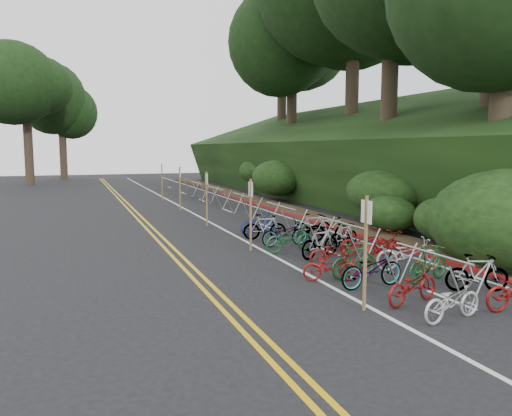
# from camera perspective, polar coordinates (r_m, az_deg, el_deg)

# --- Properties ---
(ground) EXTENTS (120.00, 120.00, 0.00)m
(ground) POSITION_cam_1_polar(r_m,az_deg,el_deg) (12.73, 4.49, -9.36)
(ground) COLOR black
(ground) RESTS_ON ground
(road_markings) EXTENTS (7.47, 80.00, 0.01)m
(road_markings) POSITION_cam_1_polar(r_m,az_deg,el_deg) (22.25, -4.95, -2.34)
(road_markings) COLOR gold
(road_markings) RESTS_ON ground
(red_curb) EXTENTS (0.25, 28.00, 0.10)m
(red_curb) POSITION_cam_1_polar(r_m,az_deg,el_deg) (25.75, 4.85, -0.98)
(red_curb) COLOR maroon
(red_curb) RESTS_ON ground
(embankment) EXTENTS (14.30, 48.14, 9.11)m
(embankment) POSITION_cam_1_polar(r_m,az_deg,el_deg) (35.17, 10.79, 5.13)
(embankment) COLOR black
(embankment) RESTS_ON ground
(tree_cluster) EXTENTS (33.57, 54.98, 20.41)m
(tree_cluster) POSITION_cam_1_polar(r_m,az_deg,el_deg) (37.46, 4.12, 20.96)
(tree_cluster) COLOR #2D2319
(tree_cluster) RESTS_ON ground
(bike_rack_front) EXTENTS (1.12, 2.64, 1.12)m
(bike_rack_front) POSITION_cam_1_polar(r_m,az_deg,el_deg) (12.52, 19.37, -6.19)
(bike_rack_front) COLOR #9D9FA3
(bike_rack_front) RESTS_ON ground
(bike_racks_rest) EXTENTS (1.14, 23.00, 1.17)m
(bike_racks_rest) POSITION_cam_1_polar(r_m,az_deg,el_deg) (25.58, -1.57, 0.80)
(bike_racks_rest) COLOR #9D9FA3
(bike_racks_rest) RESTS_ON ground
(signpost_near) EXTENTS (0.08, 0.40, 2.54)m
(signpost_near) POSITION_cam_1_polar(r_m,az_deg,el_deg) (11.11, 12.41, -4.21)
(signpost_near) COLOR brown
(signpost_near) RESTS_ON ground
(signposts_rest) EXTENTS (0.08, 18.40, 2.50)m
(signposts_rest) POSITION_cam_1_polar(r_m,az_deg,el_deg) (25.83, -7.34, 2.09)
(signposts_rest) COLOR brown
(signposts_rest) RESTS_ON ground
(bike_front) EXTENTS (0.97, 1.58, 0.78)m
(bike_front) POSITION_cam_1_polar(r_m,az_deg,el_deg) (13.60, 8.53, -6.66)
(bike_front) COLOR maroon
(bike_front) RESTS_ON ground
(bike_valet) EXTENTS (3.32, 12.97, 1.03)m
(bike_valet) POSITION_cam_1_polar(r_m,az_deg,el_deg) (15.81, 10.81, -4.50)
(bike_valet) COLOR beige
(bike_valet) RESTS_ON ground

